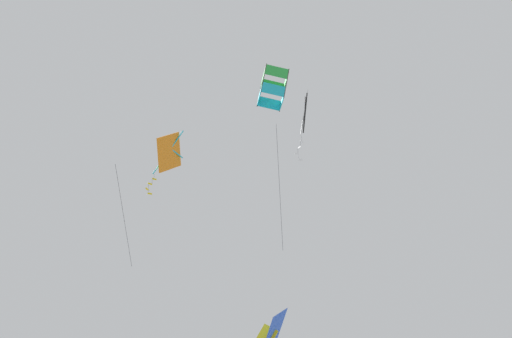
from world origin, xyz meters
name	(u,v)px	position (x,y,z in m)	size (l,w,h in m)	color
kite_diamond_far_centre	(169,153)	(0.71, 3.00, 27.16)	(2.39, 2.24, 5.35)	orange
kite_delta_near_left	(272,333)	(-3.08, -1.34, 21.08)	(2.29, 2.76, 5.71)	blue
kite_box_low_drifter	(273,88)	(-3.43, 1.55, 31.30)	(1.54, 1.35, 1.80)	green
kite_diamond_near_right	(305,113)	(-4.79, 2.75, 28.95)	(1.35, 2.05, 6.91)	black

